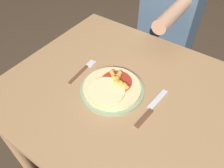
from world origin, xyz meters
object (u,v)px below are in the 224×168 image
Objects in this scene: fork at (84,70)px; person_diner at (169,21)px; plate at (112,90)px; knife at (151,108)px; pizza at (112,87)px; dining_table at (120,107)px.

fork is 0.69m from person_diner.
plate is 0.18m from fork.
pizza is at bearing -175.10° from knife.
knife is at bearing -2.87° from fork.
plate is 0.21× the size of person_diner.
dining_table is at bearing 52.58° from plate.
knife is (0.17, 0.01, -0.02)m from pizza.
fork is at bearing 170.67° from plate.
person_diner reaches higher than pizza.
person_diner is (-0.09, 0.68, 0.08)m from dining_table.
person_diner is at bearing 95.05° from plate.
plate is 0.02m from pizza.
person_diner reaches higher than plate.
plate is 1.18× the size of knife.
dining_table is at bearing 0.68° from fork.
pizza is 0.18m from knife.
dining_table is 5.41× the size of fork.
fork reaches higher than dining_table.
knife is at bearing 3.67° from plate.
knife is 0.18× the size of person_diner.
knife is at bearing 4.90° from pizza.
plate is 0.18m from knife.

